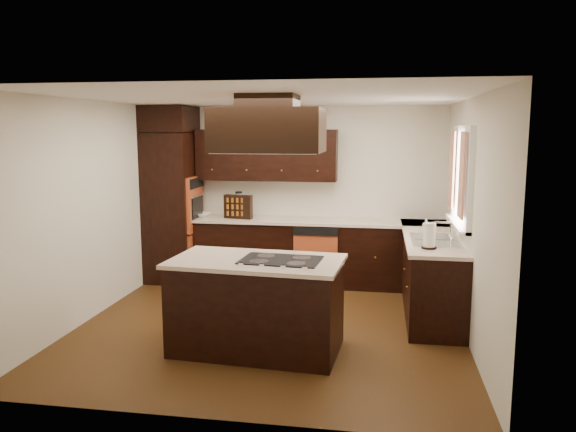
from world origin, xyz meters
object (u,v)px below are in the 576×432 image
Objects in this scene: range_hood at (269,130)px; island at (257,307)px; oven_column at (172,207)px; spice_rack at (238,207)px.

island is at bearing -121.70° from range_hood.
spice_rack is at bearing 1.43° from oven_column.
spice_rack reaches higher than island.
oven_column is 3.13m from range_hood.
island is (1.78, -2.41, -0.62)m from oven_column.
oven_column is 1.32× the size of island.
oven_column is 3.06m from island.
range_hood is at bearing 62.53° from island.
island is 1.73m from range_hood.
oven_column reaches higher than island.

